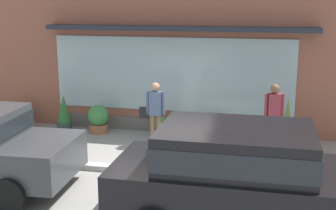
# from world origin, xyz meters

# --- Properties ---
(ground_plane) EXTENTS (60.00, 60.00, 0.00)m
(ground_plane) POSITION_xyz_m (0.00, 0.00, 0.00)
(ground_plane) COLOR gray
(curb_strip) EXTENTS (14.00, 0.24, 0.12)m
(curb_strip) POSITION_xyz_m (0.00, -0.20, 0.06)
(curb_strip) COLOR #B2B2AD
(curb_strip) RESTS_ON ground_plane
(storefront) EXTENTS (14.00, 0.81, 5.49)m
(storefront) POSITION_xyz_m (-0.00, 3.19, 2.69)
(storefront) COLOR #935642
(storefront) RESTS_ON ground_plane
(fire_hydrant) EXTENTS (0.42, 0.39, 0.87)m
(fire_hydrant) POSITION_xyz_m (0.38, 1.08, 0.43)
(fire_hydrant) COLOR #4C8C47
(fire_hydrant) RESTS_ON ground_plane
(pedestrian_with_handbag) EXTENTS (0.65, 0.22, 1.61)m
(pedestrian_with_handbag) POSITION_xyz_m (-0.32, 1.66, 0.93)
(pedestrian_with_handbag) COLOR brown
(pedestrian_with_handbag) RESTS_ON ground_plane
(pedestrian_passerby) EXTENTS (0.46, 0.25, 1.66)m
(pedestrian_passerby) POSITION_xyz_m (2.54, 1.80, 0.97)
(pedestrian_passerby) COLOR #475675
(pedestrian_passerby) RESTS_ON ground_plane
(parked_car_black) EXTENTS (4.25, 2.07, 1.68)m
(parked_car_black) POSITION_xyz_m (2.06, -2.17, 0.95)
(parked_car_black) COLOR black
(parked_car_black) RESTS_ON ground_plane
(potted_plant_window_center) EXTENTS (0.30, 0.30, 1.17)m
(potted_plant_window_center) POSITION_xyz_m (2.90, 2.57, 0.56)
(potted_plant_window_center) COLOR #B7B2A3
(potted_plant_window_center) RESTS_ON ground_plane
(potted_plant_window_left) EXTENTS (0.37, 0.37, 0.61)m
(potted_plant_window_left) POSITION_xyz_m (0.97, 2.52, 0.31)
(potted_plant_window_left) COLOR #B7B2A3
(potted_plant_window_left) RESTS_ON ground_plane
(potted_plant_by_entrance) EXTENTS (0.58, 0.58, 0.72)m
(potted_plant_by_entrance) POSITION_xyz_m (-4.47, 2.55, 0.38)
(potted_plant_by_entrance) COLOR #4C4C51
(potted_plant_by_entrance) RESTS_ON ground_plane
(potted_plant_corner_tall) EXTENTS (0.42, 0.42, 1.00)m
(potted_plant_corner_tall) POSITION_xyz_m (-3.16, 2.52, 0.48)
(potted_plant_corner_tall) COLOR #33473D
(potted_plant_corner_tall) RESTS_ON ground_plane
(potted_plant_window_right) EXTENTS (0.58, 0.58, 0.77)m
(potted_plant_window_right) POSITION_xyz_m (-2.12, 2.45, 0.40)
(potted_plant_window_right) COLOR #9E6042
(potted_plant_window_right) RESTS_ON ground_plane
(potted_plant_low_front) EXTENTS (0.41, 0.41, 0.56)m
(potted_plant_low_front) POSITION_xyz_m (-0.33, 2.42, 0.30)
(potted_plant_low_front) COLOR #9E6042
(potted_plant_low_front) RESTS_ON ground_plane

